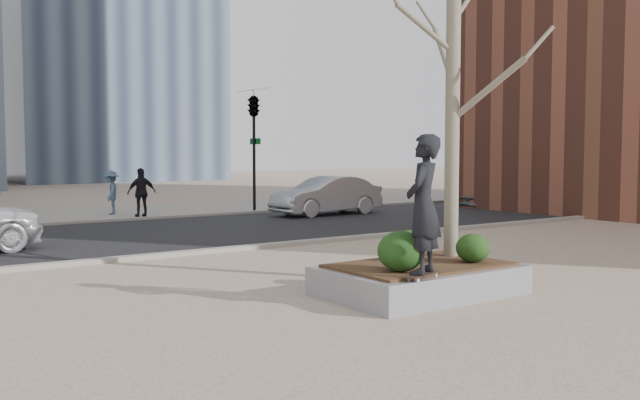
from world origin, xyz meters
TOP-DOWN VIEW (x-y plane):
  - ground at (0.00, 0.00)m, footprint 120.00×120.00m
  - street at (0.00, 10.00)m, footprint 60.00×8.00m
  - far_sidewalk at (0.00, 17.00)m, footprint 60.00×6.00m
  - planter at (1.00, 0.00)m, footprint 3.00×2.00m
  - planter_mulch at (1.00, 0.00)m, footprint 2.70×1.70m
  - sycamore_tree at (2.00, 0.30)m, footprint 2.80×2.80m
  - shrub_left at (0.28, -0.37)m, footprint 0.71×0.71m
  - shrub_middle at (1.10, 0.38)m, footprint 0.57×0.57m
  - shrub_right at (1.77, -0.40)m, footprint 0.54×0.54m
  - skateboard at (0.26, -0.85)m, footprint 0.80×0.42m
  - skateboarder at (0.26, -0.85)m, footprint 0.86×0.78m
  - car_silver at (7.90, 12.00)m, footprint 4.11×1.58m
  - car_third at (16.11, 10.97)m, footprint 4.73×2.64m
  - pedestrian_b at (1.76, 16.41)m, footprint 0.94×1.15m
  - pedestrian_c at (2.25, 14.81)m, footprint 0.99×0.47m
  - traffic_light_far at (6.50, 14.60)m, footprint 0.60×2.48m

SIDE VIEW (x-z plane):
  - ground at x=0.00m, z-range 0.00..0.00m
  - street at x=0.00m, z-range 0.00..0.02m
  - far_sidewalk at x=0.00m, z-range 0.00..0.02m
  - planter at x=1.00m, z-range 0.00..0.45m
  - planter_mulch at x=1.00m, z-range 0.45..0.49m
  - skateboard at x=0.26m, z-range 0.45..0.53m
  - car_third at x=16.11m, z-range 0.02..1.32m
  - car_silver at x=7.90m, z-range 0.02..1.36m
  - shrub_right at x=1.77m, z-range 0.49..0.95m
  - shrub_middle at x=1.10m, z-range 0.49..0.98m
  - shrub_left at x=0.28m, z-range 0.49..1.09m
  - pedestrian_b at x=1.76m, z-range 0.02..1.57m
  - pedestrian_c at x=2.25m, z-range 0.02..1.68m
  - skateboarder at x=0.26m, z-range 0.52..2.50m
  - traffic_light_far at x=6.50m, z-range 0.00..4.50m
  - sycamore_tree at x=2.00m, z-range 0.49..7.09m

